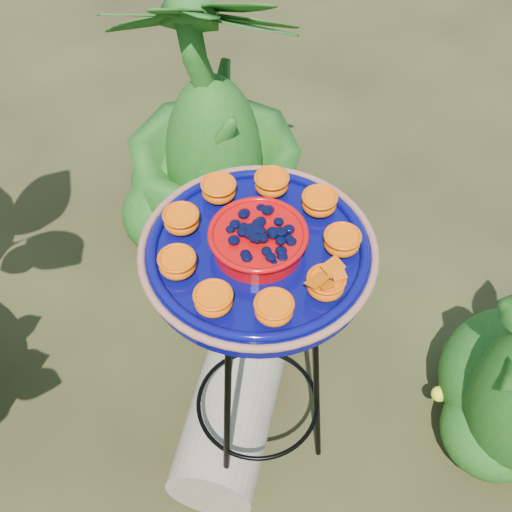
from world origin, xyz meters
The scene contains 5 objects.
ground_plane centered at (0.00, 0.00, 0.00)m, with size 20.00×20.00×0.00m, color black.
tripod_stand centered at (0.15, -0.03, 0.48)m, with size 0.35×0.35×0.79m.
feeder_dish centered at (0.15, -0.03, 0.83)m, with size 0.49×0.49×0.09m.
driftwood_log centered at (0.22, 0.10, 0.11)m, with size 0.21×0.21×0.63m, color tan.
shrub_back_right centered at (0.62, 0.61, 0.46)m, with size 0.52×0.52×0.92m, color #185115.
Camera 1 is at (-0.42, -0.59, 1.77)m, focal length 50.00 mm.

